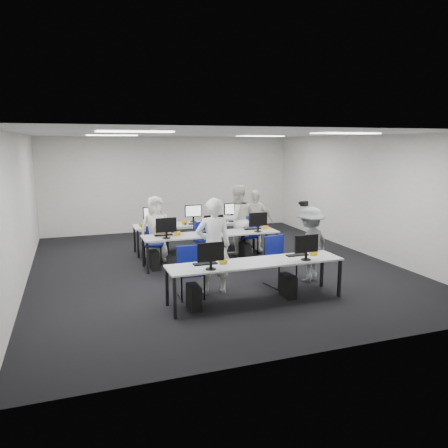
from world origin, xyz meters
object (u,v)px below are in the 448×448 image
object	(u,v)px
chair_0	(190,282)
student_3	(254,221)
chair_6	(208,244)
chair_2	(155,251)
chair_4	(247,243)
desk_front	(256,264)
chair_3	(205,247)
student_1	(237,220)
student_0	(213,246)
chair_7	(249,240)
desk_mid	(211,235)
chair_1	(280,270)
chair_5	(156,248)
photographer	(310,245)
student_2	(156,229)

from	to	relation	value
chair_0	student_3	xyz separation A→B (m)	(2.47, 2.78, 0.52)
chair_0	chair_6	size ratio (longest dim) A/B	0.97
chair_2	chair_4	xyz separation A→B (m)	(2.42, 0.09, 0.01)
desk_front	student_3	world-z (taller)	student_3
chair_3	student_1	distance (m)	1.10
chair_2	chair_3	bearing A→B (deg)	18.22
student_0	student_1	bearing A→B (deg)	-113.33
chair_3	chair_7	xyz separation A→B (m)	(1.24, 0.19, 0.03)
chair_4	chair_7	bearing A→B (deg)	33.93
desk_mid	student_3	xyz separation A→B (m)	(1.42, 0.77, 0.13)
chair_1	chair_3	size ratio (longest dim) A/B	1.11
chair_5	chair_6	world-z (taller)	chair_6
chair_2	chair_6	distance (m)	1.40
chair_6	chair_3	bearing A→B (deg)	-122.35
chair_5	chair_6	bearing A→B (deg)	14.79
student_3	photographer	size ratio (longest dim) A/B	1.05
photographer	chair_7	bearing A→B (deg)	-107.01
chair_5	student_1	size ratio (longest dim) A/B	0.48
photographer	student_2	bearing A→B (deg)	-66.96
desk_mid	chair_7	world-z (taller)	chair_7
desk_front	chair_0	size ratio (longest dim) A/B	3.44
student_0	chair_4	bearing A→B (deg)	-117.99
photographer	chair_6	bearing A→B (deg)	-85.51
chair_6	student_1	distance (m)	0.96
student_1	chair_0	bearing A→B (deg)	46.96
student_0	student_1	xyz separation A→B (m)	(1.49, 2.65, -0.03)
chair_0	student_0	xyz separation A→B (m)	(0.47, 0.07, 0.62)
chair_5	chair_6	size ratio (longest dim) A/B	0.87
chair_1	student_0	distance (m)	1.51
chair_7	student_3	distance (m)	0.53
chair_3	student_3	size ratio (longest dim) A/B	0.55
chair_7	student_0	xyz separation A→B (m)	(-1.83, -2.67, 0.60)
desk_mid	chair_2	world-z (taller)	chair_2
chair_7	chair_2	bearing A→B (deg)	-171.81
desk_front	chair_7	distance (m)	3.58
desk_front	chair_7	bearing A→B (deg)	69.43
desk_front	chair_3	distance (m)	3.17
chair_2	chair_5	bearing A→B (deg)	93.50
chair_6	photographer	xyz separation A→B (m)	(1.35, -2.66, 0.47)
desk_front	chair_4	size ratio (longest dim) A/B	3.73
desk_mid	student_1	size ratio (longest dim) A/B	1.82
chair_4	photographer	bearing A→B (deg)	-89.57
chair_1	chair_4	world-z (taller)	chair_1
student_1	desk_front	bearing A→B (deg)	67.40
student_0	student_2	distance (m)	2.73
chair_4	student_0	distance (m)	3.21
student_1	chair_2	bearing A→B (deg)	-3.86
chair_2	student_1	size ratio (longest dim) A/B	0.48
chair_7	student_2	xyz separation A→B (m)	(-2.41, -0.01, 0.47)
chair_4	chair_0	bearing A→B (deg)	-136.39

